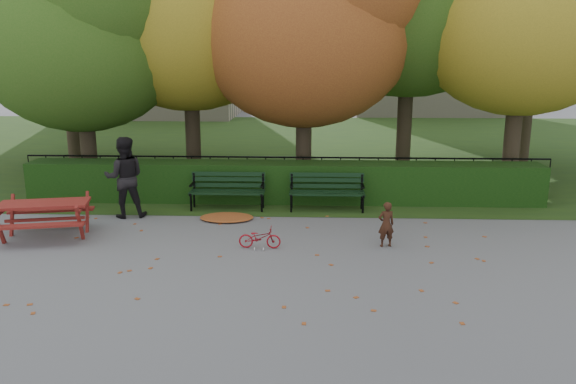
{
  "coord_description": "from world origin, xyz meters",
  "views": [
    {
      "loc": [
        0.71,
        -9.46,
        3.61
      ],
      "look_at": [
        0.26,
        1.34,
        1.0
      ],
      "focal_mm": 35.0,
      "sensor_mm": 36.0,
      "label": 1
    }
  ],
  "objects_px": {
    "adult": "(125,177)",
    "bicycle": "(260,238)",
    "tree_g": "(551,0)",
    "child": "(386,224)",
    "tree_a": "(86,21)",
    "bench_right": "(327,189)",
    "tree_c": "(317,9)",
    "bench_left": "(228,188)",
    "picnic_table": "(44,210)"
  },
  "relations": [
    {
      "from": "tree_g",
      "to": "bench_right",
      "type": "xyz_separation_m",
      "value": [
        -7.23,
        -6.06,
        -4.85
      ]
    },
    {
      "from": "tree_a",
      "to": "tree_g",
      "type": "height_order",
      "value": "tree_g"
    },
    {
      "from": "bench_left",
      "to": "child",
      "type": "bearing_deg",
      "value": -37.48
    },
    {
      "from": "tree_a",
      "to": "tree_g",
      "type": "bearing_deg",
      "value": 17.19
    },
    {
      "from": "picnic_table",
      "to": "bicycle",
      "type": "distance_m",
      "value": 4.47
    },
    {
      "from": "child",
      "to": "bicycle",
      "type": "distance_m",
      "value": 2.46
    },
    {
      "from": "picnic_table",
      "to": "child",
      "type": "xyz_separation_m",
      "value": [
        6.88,
        -0.27,
        -0.13
      ]
    },
    {
      "from": "bench_left",
      "to": "picnic_table",
      "type": "xyz_separation_m",
      "value": [
        -3.39,
        -2.4,
        0.06
      ]
    },
    {
      "from": "tree_g",
      "to": "adult",
      "type": "height_order",
      "value": "tree_g"
    },
    {
      "from": "picnic_table",
      "to": "child",
      "type": "distance_m",
      "value": 6.88
    },
    {
      "from": "tree_g",
      "to": "bicycle",
      "type": "relative_size",
      "value": 10.54
    },
    {
      "from": "bench_right",
      "to": "bench_left",
      "type": "bearing_deg",
      "value": 180.0
    },
    {
      "from": "tree_c",
      "to": "bicycle",
      "type": "xyz_separation_m",
      "value": [
        -1.1,
        -5.13,
        -4.61
      ]
    },
    {
      "from": "adult",
      "to": "bicycle",
      "type": "xyz_separation_m",
      "value": [
        3.27,
        -2.07,
        -0.72
      ]
    },
    {
      "from": "bench_right",
      "to": "tree_g",
      "type": "bearing_deg",
      "value": 39.95
    },
    {
      "from": "tree_g",
      "to": "adult",
      "type": "relative_size",
      "value": 4.59
    },
    {
      "from": "tree_g",
      "to": "picnic_table",
      "type": "height_order",
      "value": "tree_g"
    },
    {
      "from": "picnic_table",
      "to": "child",
      "type": "bearing_deg",
      "value": -14.65
    },
    {
      "from": "adult",
      "to": "bicycle",
      "type": "height_order",
      "value": "adult"
    },
    {
      "from": "tree_a",
      "to": "adult",
      "type": "distance_m",
      "value": 4.77
    },
    {
      "from": "child",
      "to": "adult",
      "type": "xyz_separation_m",
      "value": [
        -5.72,
        1.87,
        0.48
      ]
    },
    {
      "from": "tree_a",
      "to": "tree_g",
      "type": "xyz_separation_m",
      "value": [
        13.52,
        4.18,
        0.85
      ]
    },
    {
      "from": "tree_g",
      "to": "child",
      "type": "xyz_separation_m",
      "value": [
        -6.15,
        -8.73,
        -4.92
      ]
    },
    {
      "from": "bicycle",
      "to": "tree_g",
      "type": "bearing_deg",
      "value": -43.07
    },
    {
      "from": "tree_g",
      "to": "bench_right",
      "type": "relative_size",
      "value": 4.75
    },
    {
      "from": "bench_left",
      "to": "adult",
      "type": "distance_m",
      "value": 2.41
    },
    {
      "from": "tree_c",
      "to": "picnic_table",
      "type": "xyz_separation_m",
      "value": [
        -5.53,
        -4.66,
        -4.25
      ]
    },
    {
      "from": "bench_left",
      "to": "tree_c",
      "type": "bearing_deg",
      "value": 46.64
    },
    {
      "from": "tree_a",
      "to": "tree_c",
      "type": "bearing_deg",
      "value": 3.65
    },
    {
      "from": "child",
      "to": "bench_left",
      "type": "bearing_deg",
      "value": -50.34
    },
    {
      "from": "bench_right",
      "to": "bicycle",
      "type": "relative_size",
      "value": 2.22
    },
    {
      "from": "picnic_table",
      "to": "tree_a",
      "type": "bearing_deg",
      "value": 84.19
    },
    {
      "from": "bench_right",
      "to": "adult",
      "type": "relative_size",
      "value": 0.97
    },
    {
      "from": "tree_c",
      "to": "adult",
      "type": "height_order",
      "value": "tree_c"
    },
    {
      "from": "tree_g",
      "to": "picnic_table",
      "type": "xyz_separation_m",
      "value": [
        -13.03,
        -8.46,
        -4.8
      ]
    },
    {
      "from": "tree_a",
      "to": "adult",
      "type": "relative_size",
      "value": 4.01
    },
    {
      "from": "bench_left",
      "to": "child",
      "type": "distance_m",
      "value": 4.39
    },
    {
      "from": "adult",
      "to": "child",
      "type": "bearing_deg",
      "value": 147.08
    },
    {
      "from": "bench_left",
      "to": "bench_right",
      "type": "height_order",
      "value": "same"
    },
    {
      "from": "tree_a",
      "to": "bicycle",
      "type": "height_order",
      "value": "tree_a"
    },
    {
      "from": "child",
      "to": "bicycle",
      "type": "height_order",
      "value": "child"
    },
    {
      "from": "tree_a",
      "to": "tree_g",
      "type": "distance_m",
      "value": 14.18
    },
    {
      "from": "tree_a",
      "to": "bench_right",
      "type": "bearing_deg",
      "value": -16.61
    },
    {
      "from": "bench_right",
      "to": "bicycle",
      "type": "distance_m",
      "value": 3.19
    },
    {
      "from": "adult",
      "to": "bench_right",
      "type": "bearing_deg",
      "value": 174.96
    },
    {
      "from": "bicycle",
      "to": "tree_a",
      "type": "bearing_deg",
      "value": 46.88
    },
    {
      "from": "bench_left",
      "to": "bicycle",
      "type": "bearing_deg",
      "value": -70.16
    },
    {
      "from": "tree_a",
      "to": "bicycle",
      "type": "distance_m",
      "value": 8.08
    },
    {
      "from": "tree_c",
      "to": "child",
      "type": "height_order",
      "value": "tree_c"
    },
    {
      "from": "tree_a",
      "to": "child",
      "type": "bearing_deg",
      "value": -31.66
    }
  ]
}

